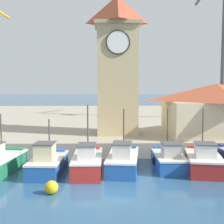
# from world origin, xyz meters

# --- Properties ---
(ground_plane) EXTENTS (300.00, 300.00, 0.00)m
(ground_plane) POSITION_xyz_m (0.00, 0.00, 0.00)
(ground_plane) COLOR #2D567A
(quay_wharf) EXTENTS (120.00, 40.00, 1.23)m
(quay_wharf) POSITION_xyz_m (0.00, 28.26, 0.61)
(quay_wharf) COLOR #A89E89
(quay_wharf) RESTS_ON ground
(fishing_boat_mid_left) EXTENTS (2.21, 4.46, 3.52)m
(fishing_boat_mid_left) POSITION_xyz_m (-3.80, 4.42, 0.72)
(fishing_boat_mid_left) COLOR #2356A8
(fishing_boat_mid_left) RESTS_ON ground
(fishing_boat_center) EXTENTS (1.99, 4.85, 4.45)m
(fishing_boat_center) POSITION_xyz_m (-1.20, 4.54, 0.73)
(fishing_boat_center) COLOR #AD2823
(fishing_boat_center) RESTS_ON ground
(fishing_boat_mid_right) EXTENTS (2.60, 5.29, 4.15)m
(fishing_boat_mid_right) POSITION_xyz_m (1.18, 5.02, 0.71)
(fishing_boat_mid_right) COLOR #2356A8
(fishing_boat_mid_right) RESTS_ON ground
(fishing_boat_right_inner) EXTENTS (2.06, 4.47, 4.20)m
(fishing_boat_right_inner) POSITION_xyz_m (4.39, 5.50, 0.66)
(fishing_boat_right_inner) COLOR #2356A8
(fishing_boat_right_inner) RESTS_ON ground
(fishing_boat_right_outer) EXTENTS (2.91, 4.99, 4.19)m
(fishing_boat_right_outer) POSITION_xyz_m (6.58, 4.76, 0.73)
(fishing_boat_right_outer) COLOR #AD2823
(fishing_boat_right_outer) RESTS_ON ground
(clock_tower) EXTENTS (4.09, 4.09, 14.13)m
(clock_tower) POSITION_xyz_m (1.07, 13.11, 7.81)
(clock_tower) COLOR tan
(clock_tower) RESTS_ON quay_wharf
(warehouse_right) EXTENTS (9.05, 7.11, 4.66)m
(warehouse_right) POSITION_xyz_m (9.94, 12.04, 3.61)
(warehouse_right) COLOR beige
(warehouse_right) RESTS_ON quay_wharf
(port_crane_near) EXTENTS (2.97, 8.67, 19.94)m
(port_crane_near) POSITION_xyz_m (15.10, 24.81, 8.76)
(port_crane_near) COLOR #353539
(port_crane_near) RESTS_ON quay_wharf
(mooring_buoy) EXTENTS (0.73, 0.73, 0.73)m
(mooring_buoy) POSITION_xyz_m (-2.89, 0.57, 0.36)
(mooring_buoy) COLOR gold
(mooring_buoy) RESTS_ON ground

